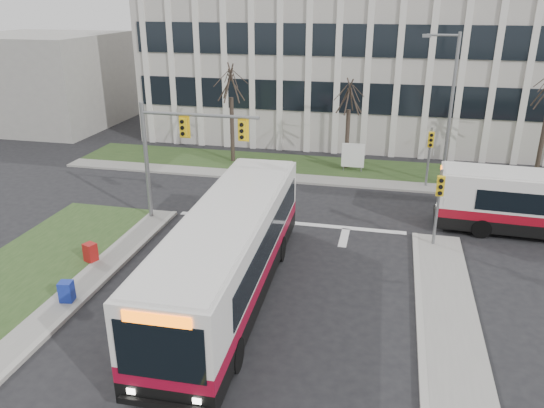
{
  "coord_description": "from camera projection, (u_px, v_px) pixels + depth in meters",
  "views": [
    {
      "loc": [
        4.79,
        -16.83,
        11.07
      ],
      "look_at": [
        -0.34,
        5.67,
        2.0
      ],
      "focal_mm": 35.0,
      "sensor_mm": 36.0,
      "label": 1
    }
  ],
  "objects": [
    {
      "name": "signal_pole_near",
      "position": [
        439.0,
        198.0,
        24.16
      ],
      "size": [
        0.34,
        0.39,
        3.8
      ],
      "color": "slate",
      "rests_on": "ground"
    },
    {
      "name": "tree_left",
      "position": [
        231.0,
        84.0,
        35.87
      ],
      "size": [
        1.8,
        1.8,
        7.7
      ],
      "color": "#42352B",
      "rests_on": "ground"
    },
    {
      "name": "building_annex",
      "position": [
        45.0,
        80.0,
        47.81
      ],
      "size": [
        12.0,
        12.0,
        8.0
      ],
      "primitive_type": "cube",
      "color": "#9E9B93",
      "rests_on": "ground"
    },
    {
      "name": "building_lawn",
      "position": [
        390.0,
        172.0,
        35.59
      ],
      "size": [
        44.0,
        5.0,
        0.12
      ],
      "primitive_type": "cube",
      "color": "#2A441D",
      "rests_on": "ground"
    },
    {
      "name": "tree_mid",
      "position": [
        349.0,
        98.0,
        34.62
      ],
      "size": [
        1.8,
        1.8,
        6.82
      ],
      "color": "#42352B",
      "rests_on": "ground"
    },
    {
      "name": "directory_sign",
      "position": [
        353.0,
        156.0,
        35.24
      ],
      "size": [
        1.5,
        0.12,
        2.0
      ],
      "color": "slate",
      "rests_on": "ground"
    },
    {
      "name": "office_building",
      "position": [
        399.0,
        61.0,
        44.3
      ],
      "size": [
        40.0,
        16.0,
        12.0
      ],
      "primitive_type": "cube",
      "color": "#B5B0A7",
      "rests_on": "ground"
    },
    {
      "name": "signal_pole_far",
      "position": [
        430.0,
        149.0,
        31.88
      ],
      "size": [
        0.34,
        0.39,
        3.8
      ],
      "color": "slate",
      "rests_on": "ground"
    },
    {
      "name": "mast_arm_signal",
      "position": [
        176.0,
        143.0,
        26.41
      ],
      "size": [
        6.11,
        0.38,
        6.2
      ],
      "color": "slate",
      "rests_on": "ground"
    },
    {
      "name": "ground",
      "position": [
        248.0,
        306.0,
        20.31
      ],
      "size": [
        120.0,
        120.0,
        0.0
      ],
      "primitive_type": "plane",
      "color": "black",
      "rests_on": "ground"
    },
    {
      "name": "bus_main",
      "position": [
        230.0,
        255.0,
        20.33
      ],
      "size": [
        3.25,
        13.59,
        3.61
      ],
      "primitive_type": null,
      "rotation": [
        0.0,
        0.0,
        0.02
      ],
      "color": "silver",
      "rests_on": "ground"
    },
    {
      "name": "newspaper_box_blue",
      "position": [
        67.0,
        293.0,
        20.28
      ],
      "size": [
        0.57,
        0.53,
        0.95
      ],
      "primitive_type": "cube",
      "rotation": [
        0.0,
        0.0,
        0.18
      ],
      "color": "#152A97",
      "rests_on": "ground"
    },
    {
      "name": "streetlight",
      "position": [
        449.0,
        102.0,
        31.45
      ],
      "size": [
        2.15,
        0.25,
        9.2
      ],
      "color": "slate",
      "rests_on": "ground"
    },
    {
      "name": "newspaper_box_red",
      "position": [
        91.0,
        253.0,
        23.39
      ],
      "size": [
        0.63,
        0.6,
        0.95
      ],
      "primitive_type": "cube",
      "rotation": [
        0.0,
        0.0,
        -0.37
      ],
      "color": "maroon",
      "rests_on": "ground"
    },
    {
      "name": "sidewalk_cross",
      "position": [
        389.0,
        185.0,
        33.04
      ],
      "size": [
        44.0,
        1.6,
        0.14
      ],
      "primitive_type": "cube",
      "color": "#9E9B93",
      "rests_on": "ground"
    }
  ]
}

